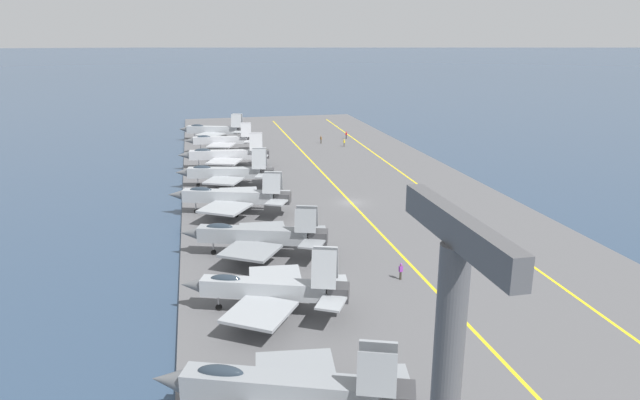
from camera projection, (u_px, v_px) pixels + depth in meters
name	position (u px, v px, depth m)	size (l,w,h in m)	color
ground_plane	(351.00, 205.00, 86.00)	(2000.00, 2000.00, 0.00)	#2D425B
carrier_deck	(351.00, 204.00, 85.94)	(188.24, 49.76, 0.40)	#565659
deck_stripe_foul_line	(436.00, 197.00, 88.72)	(169.41, 0.36, 0.01)	yellow
deck_stripe_centerline	(351.00, 203.00, 85.88)	(169.41, 0.36, 0.01)	yellow
parked_jet_nearest	(284.00, 390.00, 36.30)	(12.10, 17.17, 6.34)	gray
parked_jet_second	(269.00, 289.00, 51.38)	(13.25, 15.58, 6.58)	#93999E
parked_jet_third	(256.00, 235.00, 64.59)	(12.93, 17.04, 6.06)	gray
parked_jet_fourth	(231.00, 197.00, 79.62)	(14.01, 17.48, 6.23)	#93999E
parked_jet_fifth	(227.00, 173.00, 94.10)	(12.26, 16.33, 6.52)	#93999E
parked_jet_sixth	(226.00, 155.00, 107.33)	(13.27, 17.22, 6.63)	#A8AAAF
parked_jet_seventh	(223.00, 140.00, 121.34)	(12.35, 15.42, 6.26)	#A8AAAF
parked_jet_eighth	(214.00, 130.00, 135.26)	(12.25, 16.72, 6.33)	#9EA3A8
crew_red_vest	(346.00, 135.00, 137.37)	(0.40, 0.46, 1.80)	#232328
crew_purple_vest	(401.00, 271.00, 58.88)	(0.35, 0.43, 1.81)	#383328
crew_brown_vest	(321.00, 139.00, 131.60)	(0.46, 0.43, 1.80)	#383328
crew_yellow_vest	(344.00, 143.00, 127.80)	(0.40, 0.30, 1.71)	#4C473D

